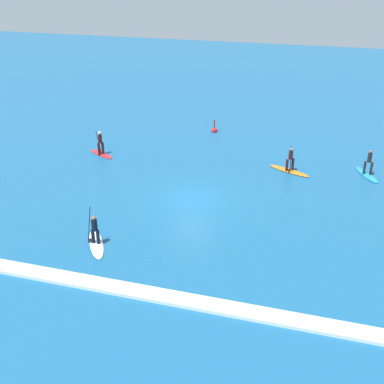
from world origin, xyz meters
TOP-DOWN VIEW (x-y plane):
  - ground_plane at (0.00, 0.00)m, footprint 120.00×120.00m
  - surfer_on_red_board at (-8.84, 5.33)m, footprint 2.65×1.88m
  - surfer_on_blue_board at (10.78, 6.90)m, footprint 1.85×2.86m
  - surfer_on_white_board at (-3.47, -6.52)m, footprint 2.20×2.98m
  - surfer_on_orange_board at (5.48, 6.08)m, footprint 3.18×1.96m
  - marker_buoy at (-1.68, 12.87)m, footprint 0.50×0.50m
  - wave_crest at (0.00, -9.78)m, footprint 22.06×0.90m

SIDE VIEW (x-z plane):
  - ground_plane at x=0.00m, z-range 0.00..0.00m
  - wave_crest at x=0.00m, z-range 0.00..0.18m
  - marker_buoy at x=-1.68m, z-range -0.43..0.78m
  - surfer_on_orange_board at x=5.48m, z-range -0.66..1.43m
  - surfer_on_white_board at x=-3.47m, z-range -0.71..1.53m
  - surfer_on_blue_board at x=10.78m, z-range -0.52..1.38m
  - surfer_on_red_board at x=-8.84m, z-range -0.52..1.55m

